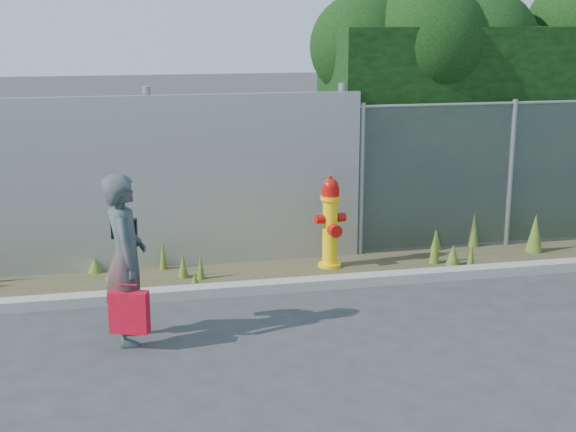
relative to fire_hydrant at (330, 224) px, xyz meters
The scene contains 9 objects.
ground 2.65m from the fire_hydrant, 101.17° to the right, with size 80.00×80.00×0.00m, color #333335.
curb 1.03m from the fire_hydrant, 124.31° to the right, with size 16.00×0.22×0.12m, color gray.
weed_strip 0.81m from the fire_hydrant, behind, with size 16.00×1.30×0.54m.
corrugated_fence 3.81m from the fire_hydrant, behind, with size 8.50×0.21×2.30m.
hedge 4.37m from the fire_hydrant, 21.50° to the left, with size 7.52×2.02×3.81m.
fire_hydrant is the anchor object (origin of this frame).
woman 3.19m from the fire_hydrant, 144.06° to the right, with size 0.61×0.40×1.68m, color #106A67.
red_tote_bag 3.34m from the fire_hydrant, 140.48° to the right, with size 0.37×0.14×0.48m.
black_shoulder_bag 3.09m from the fire_hydrant, 147.71° to the right, with size 0.25×0.10×0.19m.
Camera 1 is at (-2.15, -6.93, 3.10)m, focal length 50.00 mm.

